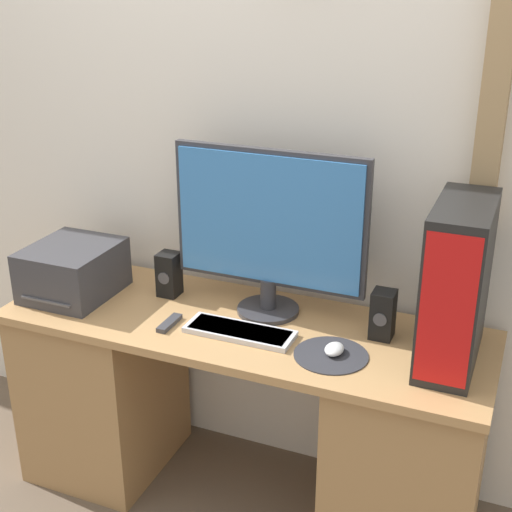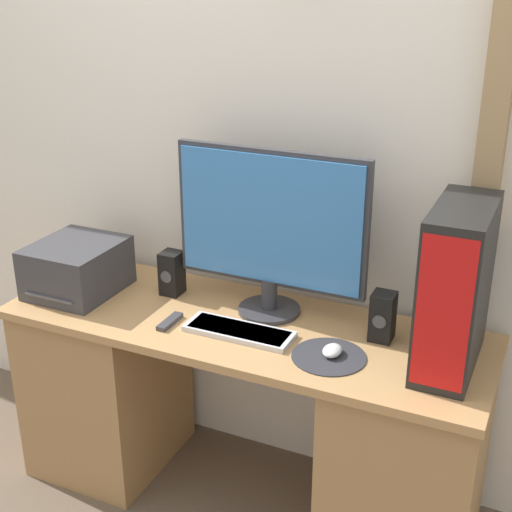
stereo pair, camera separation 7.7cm
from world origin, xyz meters
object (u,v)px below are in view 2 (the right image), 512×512
at_px(monitor, 270,226).
at_px(mouse, 332,351).
at_px(keyboard, 239,331).
at_px(speaker_right, 383,317).
at_px(remote_control, 170,322).
at_px(computer_tower, 456,288).
at_px(speaker_left, 172,273).
at_px(printer, 77,268).

bearing_deg(monitor, mouse, -33.40).
bearing_deg(keyboard, monitor, 82.16).
bearing_deg(speaker_right, keyboard, -159.68).
xyz_separation_m(keyboard, mouse, (0.33, -0.01, 0.01)).
bearing_deg(remote_control, speaker_right, 16.08).
height_order(mouse, speaker_right, speaker_right).
bearing_deg(keyboard, speaker_right, 20.32).
bearing_deg(mouse, keyboard, 178.81).
relative_size(computer_tower, speaker_right, 3.10).
xyz_separation_m(keyboard, computer_tower, (0.66, 0.10, 0.24)).
distance_m(mouse, speaker_left, 0.71).
bearing_deg(remote_control, speaker_left, 118.47).
relative_size(monitor, computer_tower, 1.34).
bearing_deg(printer, mouse, -3.25).
distance_m(computer_tower, speaker_right, 0.29).
relative_size(keyboard, speaker_left, 2.24).
bearing_deg(speaker_left, monitor, 1.95).
relative_size(speaker_left, remote_control, 1.30).
distance_m(keyboard, printer, 0.70).
xyz_separation_m(monitor, keyboard, (-0.03, -0.19, -0.31)).
distance_m(printer, speaker_left, 0.35).
distance_m(monitor, keyboard, 0.37).
height_order(speaker_right, remote_control, speaker_right).
xyz_separation_m(computer_tower, speaker_right, (-0.22, 0.06, -0.17)).
distance_m(mouse, computer_tower, 0.42).
bearing_deg(speaker_right, computer_tower, -15.65).
bearing_deg(mouse, remote_control, -177.20).
relative_size(keyboard, speaker_right, 2.24).
bearing_deg(keyboard, remote_control, -171.92).
distance_m(mouse, printer, 1.02).
bearing_deg(speaker_left, keyboard, -26.27).
bearing_deg(computer_tower, remote_control, -171.61).
bearing_deg(computer_tower, speaker_left, 175.57).
xyz_separation_m(mouse, computer_tower, (0.33, 0.11, 0.24)).
bearing_deg(monitor, speaker_right, -4.10).
relative_size(keyboard, printer, 1.09).
height_order(printer, speaker_left, printer).
height_order(keyboard, printer, printer).
height_order(monitor, speaker_left, monitor).
relative_size(mouse, speaker_right, 0.51).
xyz_separation_m(monitor, printer, (-0.72, -0.14, -0.23)).
height_order(monitor, computer_tower, monitor).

